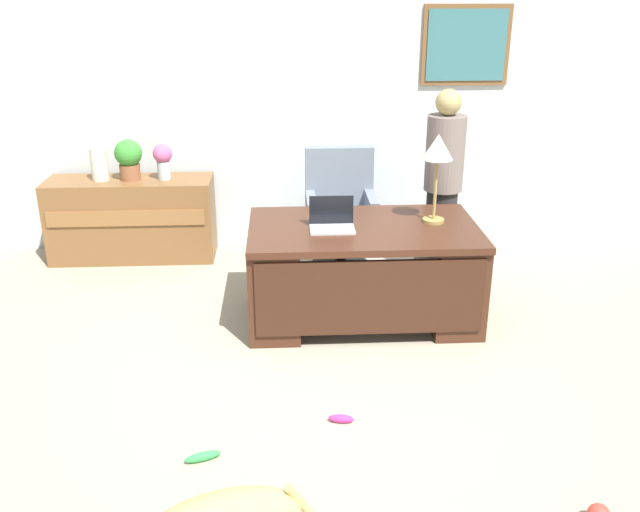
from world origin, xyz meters
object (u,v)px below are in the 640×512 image
object	(u,v)px
dog_toy_bone	(341,419)
armchair	(340,216)
desk_lamp	(438,153)
dog_toy_plush	(203,457)
credenza	(132,219)
potted_plant	(129,158)
person_standing	(443,183)
desk	(363,270)
laptop	(332,221)
vase_empty	(99,164)
vase_with_flowers	(163,159)

from	to	relation	value
dog_toy_bone	armchair	bearing A→B (deg)	85.59
desk_lamp	dog_toy_plush	bearing A→B (deg)	-132.13
credenza	dog_toy_plush	xyz separation A→B (m)	(0.93, -2.99, -0.35)
potted_plant	dog_toy_plush	world-z (taller)	potted_plant
person_standing	dog_toy_bone	xyz separation A→B (m)	(-1.02, -2.14, -0.79)
desk	armchair	xyz separation A→B (m)	(-0.09, 1.04, 0.08)
person_standing	laptop	distance (m)	1.28
potted_plant	dog_toy_bone	bearing A→B (deg)	-58.12
armchair	dog_toy_bone	bearing A→B (deg)	-94.41
credenza	armchair	bearing A→B (deg)	-9.59
laptop	dog_toy_bone	size ratio (longest dim) A/B	2.15
desk_lamp	credenza	bearing A→B (deg)	153.15
credenza	armchair	world-z (taller)	armchair
vase_empty	armchair	bearing A→B (deg)	-8.58
dog_toy_plush	laptop	bearing A→B (deg)	63.84
vase_with_flowers	vase_empty	bearing A→B (deg)	180.00
armchair	dog_toy_plush	xyz separation A→B (m)	(-0.95, -2.67, -0.45)
vase_with_flowers	dog_toy_bone	size ratio (longest dim) A/B	2.13
person_standing	dog_toy_plush	xyz separation A→B (m)	(-1.79, -2.45, -0.79)
person_standing	dog_toy_bone	world-z (taller)	person_standing
armchair	desk_lamp	world-z (taller)	desk_lamp
credenza	person_standing	bearing A→B (deg)	-11.33
vase_empty	credenza	bearing A→B (deg)	-0.35
person_standing	vase_with_flowers	world-z (taller)	person_standing
desk	vase_with_flowers	world-z (taller)	vase_with_flowers
desk_lamp	person_standing	bearing A→B (deg)	72.44
potted_plant	dog_toy_plush	xyz separation A→B (m)	(0.91, -2.99, -0.91)
desk	dog_toy_plush	bearing A→B (deg)	-122.41
dog_toy_bone	dog_toy_plush	distance (m)	0.83
desk_lamp	vase_with_flowers	world-z (taller)	desk_lamp
laptop	vase_empty	distance (m)	2.40
credenza	vase_with_flowers	xyz separation A→B (m)	(0.32, 0.00, 0.56)
dog_toy_bone	person_standing	bearing A→B (deg)	64.51
laptop	armchair	bearing A→B (deg)	81.83
desk	desk_lamp	distance (m)	1.01
credenza	dog_toy_bone	bearing A→B (deg)	-57.72
desk_lamp	dog_toy_plush	distance (m)	2.63
potted_plant	dog_toy_bone	world-z (taller)	potted_plant
credenza	vase_empty	size ratio (longest dim) A/B	5.04
desk	credenza	xyz separation A→B (m)	(-1.97, 1.36, -0.02)
person_standing	dog_toy_plush	bearing A→B (deg)	-126.20
armchair	desk_lamp	distance (m)	1.37
desk_lamp	laptop	bearing A→B (deg)	-172.73
credenza	vase_with_flowers	size ratio (longest dim) A/B	4.65
credenza	person_standing	distance (m)	2.81
desk	laptop	distance (m)	0.46
desk	laptop	bearing A→B (deg)	-179.82
dog_toy_plush	vase_empty	bearing A→B (deg)	111.29
desk_lamp	vase_with_flowers	bearing A→B (deg)	149.77
credenza	person_standing	size ratio (longest dim) A/B	0.92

